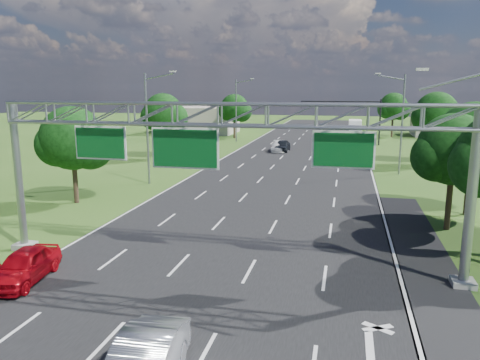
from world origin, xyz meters
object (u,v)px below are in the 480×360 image
(traffic_signal, at_px, (357,111))
(box_truck, at_px, (355,129))
(sign_gantry, at_px, (222,128))
(red_coupe, at_px, (24,266))

(traffic_signal, distance_m, box_truck, 12.77)
(sign_gantry, distance_m, red_coupe, 11.06)
(sign_gantry, height_order, red_coupe, sign_gantry)
(red_coupe, bearing_deg, box_truck, 69.51)
(traffic_signal, relative_size, red_coupe, 2.75)
(red_coupe, bearing_deg, sign_gantry, 17.36)
(sign_gantry, distance_m, box_truck, 65.84)
(sign_gantry, height_order, box_truck, sign_gantry)
(red_coupe, xyz_separation_m, box_truck, (15.56, 69.12, 0.65))
(sign_gantry, bearing_deg, traffic_signal, 82.32)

